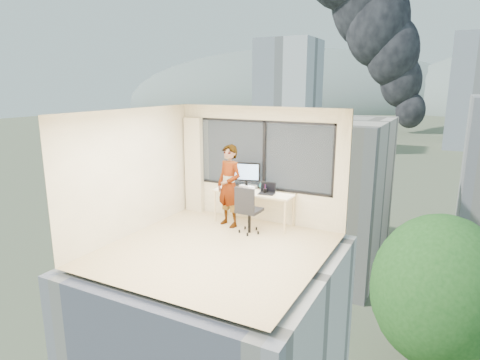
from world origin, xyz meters
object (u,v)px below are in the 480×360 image
Objects in this scene: desk at (254,208)px; handbag at (265,186)px; laptop at (267,189)px; person at (229,186)px; monitor at (246,176)px; chair at (249,209)px; game_console at (248,187)px.

handbag is at bearing 45.73° from desk.
laptop is at bearing -62.20° from handbag.
person is (-0.43, -0.35, 0.53)m from desk.
chair is at bearing -74.57° from monitor.
chair is 0.97m from monitor.
game_console is 1.23× the size of handbag.
person is 0.82m from handbag.
game_console is (0.20, 0.53, -0.12)m from person.
chair is 0.58× the size of person.
person is 0.55m from monitor.
handbag is at bearing 14.60° from game_console.
monitor is at bearing 154.61° from laptop.
desk is 0.54m from handbag.
monitor reaches higher than game_console.
person reaches higher than laptop.
monitor is 1.89× the size of game_console.
chair is 0.87m from game_console.
person reaches higher than monitor.
desk is 6.78× the size of handbag.
game_console is at bearing 40.18° from monitor.
game_console is (0.03, 0.04, -0.27)m from monitor.
game_console is at bearing 176.42° from handbag.
chair reaches higher than laptop.
desk is 0.59m from laptop.
laptop reaches higher than handbag.
handbag is (-0.15, 0.24, -0.01)m from laptop.
game_console is 0.90× the size of laptop.
game_console is (-0.39, 0.73, 0.27)m from chair.
desk is 0.59m from chair.
laptop is at bearing 39.08° from person.
chair is 2.89× the size of laptop.
handbag is at bearing 90.85° from chair.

